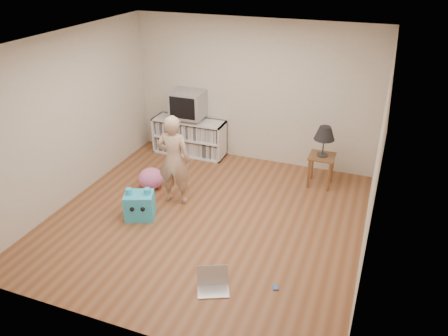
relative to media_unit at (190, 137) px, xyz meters
name	(u,v)px	position (x,y,z in m)	size (l,w,h in m)	color
ground	(206,219)	(1.19, -2.04, -0.35)	(4.50, 4.50, 0.00)	brown
walls	(204,139)	(1.19, -2.04, 0.95)	(4.52, 4.52, 2.60)	silver
ceiling	(202,42)	(1.19, -2.04, 2.25)	(4.50, 4.50, 0.01)	white
media_unit	(190,137)	(0.00, 0.00, 0.00)	(1.40, 0.45, 0.70)	white
dvd_deck	(189,118)	(0.00, -0.02, 0.39)	(0.45, 0.35, 0.07)	gray
crt_tv	(188,104)	(0.00, -0.02, 0.67)	(0.60, 0.53, 0.50)	#97979C
side_table	(321,163)	(2.60, -0.39, 0.07)	(0.42, 0.42, 0.55)	brown
table_lamp	(325,134)	(2.60, -0.39, 0.59)	(0.34, 0.34, 0.52)	#333333
person	(174,160)	(0.54, -1.72, 0.38)	(0.53, 0.35, 1.45)	tan
laptop	(213,283)	(1.84, -3.37, -0.28)	(0.46, 0.42, 0.26)	silver
playing_cards	(275,287)	(2.54, -3.12, -0.34)	(0.07, 0.09, 0.02)	#486EC0
plush_blue	(140,205)	(0.24, -2.34, -0.14)	(0.52, 0.46, 0.49)	#33C3FF
plush_pink	(151,178)	(-0.04, -1.49, -0.17)	(0.42, 0.42, 0.35)	pink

